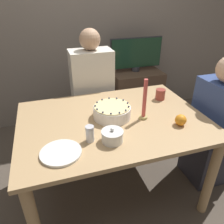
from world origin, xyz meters
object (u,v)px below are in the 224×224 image
at_px(sugar_bowl, 112,136).
at_px(sugar_shaker, 90,134).
at_px(tv_monitor, 136,54).
at_px(cake, 112,112).
at_px(candle, 144,103).
at_px(person_man_blue_shirt, 92,101).
at_px(person_woman_floral, 214,131).

bearing_deg(sugar_bowl, sugar_shaker, 160.83).
bearing_deg(sugar_shaker, tv_monitor, 56.71).
bearing_deg(cake, sugar_bowl, -107.24).
relative_size(cake, sugar_shaker, 2.58).
bearing_deg(candle, sugar_bowl, -146.69).
distance_m(sugar_bowl, candle, 0.37).
height_order(person_man_blue_shirt, person_woman_floral, person_man_blue_shirt).
bearing_deg(sugar_bowl, cake, 72.76).
bearing_deg(tv_monitor, cake, -120.95).
bearing_deg(person_man_blue_shirt, candle, 106.34).
relative_size(sugar_bowl, person_man_blue_shirt, 0.11).
bearing_deg(sugar_bowl, tv_monitor, 61.63).
bearing_deg(person_man_blue_shirt, person_woman_floral, 138.58).
distance_m(cake, tv_monitor, 1.28).
distance_m(sugar_bowl, person_woman_floral, 1.01).
xyz_separation_m(person_man_blue_shirt, tv_monitor, (0.66, 0.43, 0.33)).
bearing_deg(person_woman_floral, person_man_blue_shirt, 48.58).
distance_m(sugar_bowl, person_man_blue_shirt, 0.97).
distance_m(person_man_blue_shirt, tv_monitor, 0.85).
bearing_deg(sugar_shaker, candle, 19.48).
xyz_separation_m(person_man_blue_shirt, person_woman_floral, (0.88, -0.78, -0.05)).
bearing_deg(tv_monitor, person_man_blue_shirt, -146.61).
xyz_separation_m(cake, person_man_blue_shirt, (-0.00, 0.66, -0.22)).
distance_m(candle, tv_monitor, 1.26).
bearing_deg(tv_monitor, sugar_bowl, -118.37).
relative_size(candle, tv_monitor, 0.46).
height_order(cake, sugar_bowl, cake).
bearing_deg(person_man_blue_shirt, cake, 90.35).
bearing_deg(candle, sugar_shaker, -160.52).
distance_m(sugar_shaker, candle, 0.46).
relative_size(sugar_bowl, tv_monitor, 0.21).
bearing_deg(person_man_blue_shirt, sugar_bowl, 84.90).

